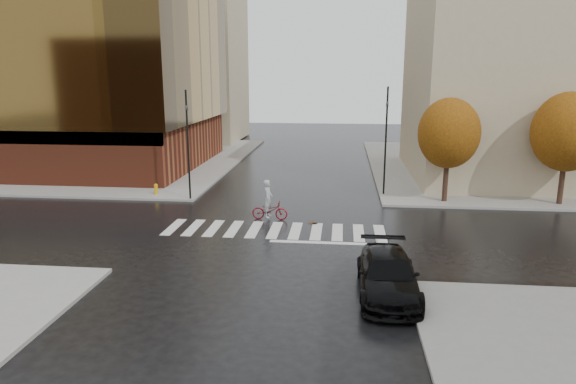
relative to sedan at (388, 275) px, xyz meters
name	(u,v)px	position (x,y,z in m)	size (l,w,h in m)	color
ground	(274,233)	(-5.23, 7.05, -0.77)	(120.00, 120.00, 0.00)	black
sidewalk_nw	(85,159)	(-26.23, 28.05, -0.70)	(30.00, 30.00, 0.15)	gray
sidewalk_ne	(543,167)	(15.77, 28.05, -0.70)	(30.00, 30.00, 0.15)	gray
crosswalk	(275,230)	(-5.23, 7.55, -0.77)	(12.00, 3.00, 0.01)	silver
office_glass	(49,71)	(-27.23, 25.04, 7.51)	(27.00, 19.00, 16.00)	maroon
building_ne_tan	(522,59)	(11.77, 24.05, 8.38)	(16.00, 16.00, 18.00)	tan
building_nw_far	(182,56)	(-21.23, 44.05, 9.38)	(14.00, 12.00, 20.00)	tan
tree_ne_a	(449,133)	(4.77, 14.45, 3.68)	(3.80, 3.80, 6.50)	black
tree_ne_b	(568,132)	(11.77, 14.45, 3.85)	(4.20, 4.20, 6.89)	black
sedan	(388,275)	(0.00, 0.00, 0.00)	(2.17, 5.33, 1.55)	black
cyclist	(269,206)	(-5.81, 9.55, 0.01)	(2.05, 0.81, 2.29)	maroon
traffic_light_nw	(188,138)	(-11.53, 13.35, 3.30)	(0.20, 0.18, 6.95)	black
traffic_light_ne	(386,134)	(1.07, 16.05, 3.41)	(0.18, 0.20, 7.12)	black
fire_hydrant	(156,188)	(-14.17, 14.30, -0.22)	(0.26, 0.26, 0.73)	#D69A0C
manhole	(313,223)	(-3.29, 9.05, -0.77)	(0.54, 0.54, 0.01)	#4A311A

